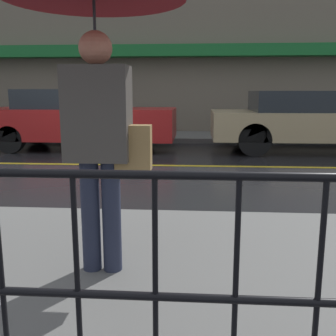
# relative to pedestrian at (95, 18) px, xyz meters

# --- Properties ---
(ground_plane) EXTENTS (80.00, 80.00, 0.00)m
(ground_plane) POSITION_rel_pedestrian_xyz_m (-1.78, 4.72, -1.84)
(ground_plane) COLOR black
(sidewalk_far) EXTENTS (28.00, 2.08, 0.13)m
(sidewalk_far) POSITION_rel_pedestrian_xyz_m (-1.78, 9.03, -1.77)
(sidewalk_far) COLOR #60605E
(sidewalk_far) RESTS_ON ground_plane
(lane_marking) EXTENTS (25.20, 0.12, 0.01)m
(lane_marking) POSITION_rel_pedestrian_xyz_m (-1.78, 4.72, -1.83)
(lane_marking) COLOR gold
(lane_marking) RESTS_ON ground_plane
(building_storefront) EXTENTS (28.00, 0.85, 6.26)m
(building_storefront) POSITION_rel_pedestrian_xyz_m (-1.78, 10.20, 1.26)
(building_storefront) COLOR #706656
(building_storefront) RESTS_ON ground_plane
(pedestrian) EXTENTS (1.17, 1.17, 2.07)m
(pedestrian) POSITION_rel_pedestrian_xyz_m (0.00, 0.00, 0.00)
(pedestrian) COLOR #23283D
(pedestrian) RESTS_ON sidewalk_near
(car_red) EXTENTS (4.55, 1.77, 1.43)m
(car_red) POSITION_rel_pedestrian_xyz_m (-2.18, 6.77, -1.10)
(car_red) COLOR maroon
(car_red) RESTS_ON ground_plane
(car_tan) EXTENTS (4.66, 1.90, 1.39)m
(car_tan) POSITION_rel_pedestrian_xyz_m (3.30, 6.77, -1.10)
(car_tan) COLOR tan
(car_tan) RESTS_ON ground_plane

